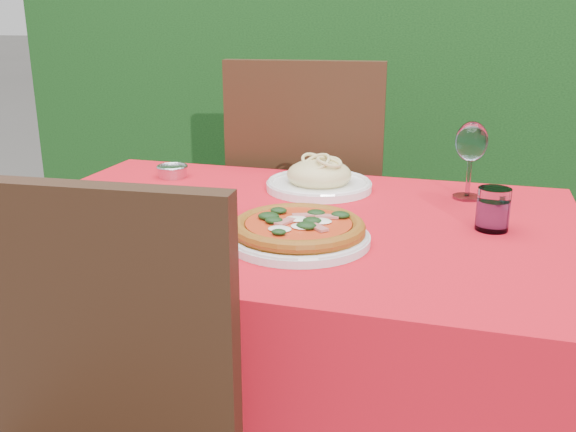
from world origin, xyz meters
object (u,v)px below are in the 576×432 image
(steel_ramekin, at_px, (172,172))
(water_glass, at_px, (493,211))
(wine_glass, at_px, (471,145))
(fork, at_px, (181,208))
(pizza_plate, at_px, (299,231))
(chair_far, at_px, (308,199))
(pasta_plate, at_px, (319,179))

(steel_ramekin, bearing_deg, water_glass, -14.99)
(steel_ramekin, bearing_deg, wine_glass, 0.47)
(water_glass, relative_size, wine_glass, 0.47)
(fork, bearing_deg, pizza_plate, -21.73)
(wine_glass, xyz_separation_m, fork, (-0.63, -0.28, -0.13))
(fork, xyz_separation_m, steel_ramekin, (-0.15, 0.27, 0.01))
(steel_ramekin, bearing_deg, chair_far, 53.50)
(pizza_plate, distance_m, pasta_plate, 0.40)
(wine_glass, relative_size, steel_ramekin, 2.41)
(chair_far, relative_size, water_glass, 11.77)
(chair_far, distance_m, fork, 0.69)
(water_glass, xyz_separation_m, wine_glass, (-0.05, 0.23, 0.09))
(water_glass, distance_m, steel_ramekin, 0.87)
(pasta_plate, height_order, fork, pasta_plate)
(chair_far, height_order, steel_ramekin, chair_far)
(pizza_plate, distance_m, water_glass, 0.41)
(pasta_plate, relative_size, water_glass, 3.01)
(water_glass, distance_m, wine_glass, 0.25)
(chair_far, distance_m, pasta_plate, 0.46)
(pasta_plate, distance_m, fork, 0.37)
(water_glass, height_order, fork, water_glass)
(chair_far, height_order, wine_glass, chair_far)
(pasta_plate, bearing_deg, wine_glass, 3.21)
(chair_far, bearing_deg, water_glass, 125.63)
(chair_far, relative_size, pizza_plate, 3.72)
(pizza_plate, distance_m, steel_ramekin, 0.63)
(chair_far, height_order, pasta_plate, chair_far)
(pizza_plate, relative_size, pasta_plate, 1.05)
(wine_glass, height_order, fork, wine_glass)
(chair_far, distance_m, pizza_plate, 0.84)
(pasta_plate, xyz_separation_m, fork, (-0.26, -0.25, -0.02))
(wine_glass, relative_size, fork, 0.99)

